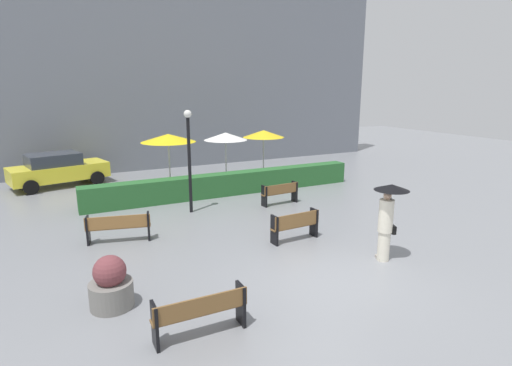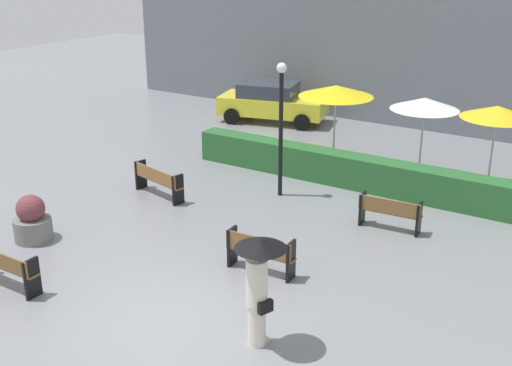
# 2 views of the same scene
# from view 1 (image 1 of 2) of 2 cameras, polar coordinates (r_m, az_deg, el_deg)

# --- Properties ---
(ground_plane) EXTENTS (60.00, 60.00, 0.00)m
(ground_plane) POSITION_cam_1_polar(r_m,az_deg,el_deg) (10.36, 10.14, -12.94)
(ground_plane) COLOR gray
(bench_back_row) EXTENTS (1.59, 0.46, 0.84)m
(bench_back_row) POSITION_cam_1_polar(r_m,az_deg,el_deg) (16.07, 3.43, -1.29)
(bench_back_row) COLOR brown
(bench_back_row) RESTS_ON ground
(bench_mid_center) EXTENTS (1.58, 0.44, 0.89)m
(bench_mid_center) POSITION_cam_1_polar(r_m,az_deg,el_deg) (12.33, 5.59, -5.81)
(bench_mid_center) COLOR brown
(bench_mid_center) RESTS_ON ground
(bench_near_left) EXTENTS (1.79, 0.38, 0.85)m
(bench_near_left) POSITION_cam_1_polar(r_m,az_deg,el_deg) (7.91, -7.84, -17.49)
(bench_near_left) COLOR brown
(bench_near_left) RESTS_ON ground
(bench_far_left) EXTENTS (1.88, 0.77, 0.85)m
(bench_far_left) POSITION_cam_1_polar(r_m,az_deg,el_deg) (12.84, -18.81, -5.75)
(bench_far_left) COLOR olive
(bench_far_left) RESTS_ON ground
(pedestrian_with_umbrella) EXTENTS (0.91, 0.91, 2.11)m
(pedestrian_with_umbrella) POSITION_cam_1_polar(r_m,az_deg,el_deg) (11.21, 18.05, -4.06)
(pedestrian_with_umbrella) COLOR silver
(pedestrian_with_umbrella) RESTS_ON ground
(planter_pot) EXTENTS (0.91, 0.91, 1.15)m
(planter_pot) POSITION_cam_1_polar(r_m,az_deg,el_deg) (9.29, -19.77, -13.39)
(planter_pot) COLOR slate
(planter_pot) RESTS_ON ground
(lamp_post) EXTENTS (0.28, 0.28, 3.77)m
(lamp_post) POSITION_cam_1_polar(r_m,az_deg,el_deg) (14.85, -9.42, 4.54)
(lamp_post) COLOR black
(lamp_post) RESTS_ON ground
(patio_umbrella_yellow) EXTENTS (2.36, 2.36, 2.59)m
(patio_umbrella_yellow) POSITION_cam_1_polar(r_m,az_deg,el_deg) (17.97, -12.27, 6.20)
(patio_umbrella_yellow) COLOR silver
(patio_umbrella_yellow) RESTS_ON ground
(patio_umbrella_white) EXTENTS (2.03, 2.03, 2.49)m
(patio_umbrella_white) POSITION_cam_1_polar(r_m,az_deg,el_deg) (19.07, -4.31, 6.56)
(patio_umbrella_white) COLOR silver
(patio_umbrella_white) RESTS_ON ground
(patio_umbrella_yellow_far) EXTENTS (2.02, 2.02, 2.50)m
(patio_umbrella_yellow_far) POSITION_cam_1_polar(r_m,az_deg,el_deg) (19.98, 1.07, 6.93)
(patio_umbrella_yellow_far) COLOR silver
(patio_umbrella_yellow_far) RESTS_ON ground
(hedge_strip) EXTENTS (12.04, 0.70, 0.95)m
(hedge_strip) POSITION_cam_1_polar(r_m,az_deg,el_deg) (17.56, -3.95, -0.11)
(hedge_strip) COLOR #28602D
(hedge_strip) RESTS_ON ground
(building_facade) EXTENTS (28.00, 1.20, 10.53)m
(building_facade) POSITION_cam_1_polar(r_m,az_deg,el_deg) (24.07, -13.35, 14.69)
(building_facade) COLOR slate
(building_facade) RESTS_ON ground
(parked_car) EXTENTS (4.50, 2.76, 1.57)m
(parked_car) POSITION_cam_1_polar(r_m,az_deg,el_deg) (21.12, -26.15, 1.78)
(parked_car) COLOR yellow
(parked_car) RESTS_ON ground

